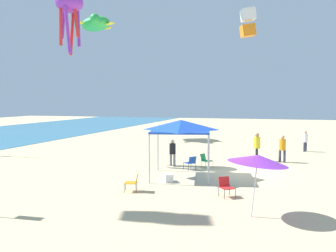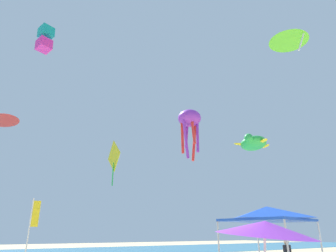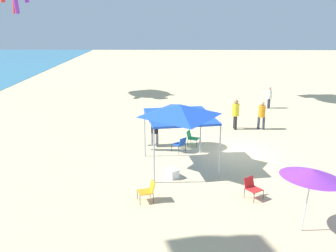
% 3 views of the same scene
% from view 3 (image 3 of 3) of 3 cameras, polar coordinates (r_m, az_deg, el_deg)
% --- Properties ---
extents(ground, '(120.00, 120.00, 0.10)m').
position_cam_3_polar(ground, '(20.75, 9.89, -4.14)').
color(ground, '#D6BC8C').
extents(canopy_tent, '(3.89, 3.57, 3.05)m').
position_cam_3_polar(canopy_tent, '(17.97, 1.74, 2.18)').
color(canopy_tent, '#B7B7BC').
rests_on(canopy_tent, ground).
extents(beach_umbrella, '(2.10, 2.11, 2.32)m').
position_cam_3_polar(beach_umbrella, '(13.59, 20.35, -6.58)').
color(beach_umbrella, silver).
rests_on(beach_umbrella, ground).
extents(folding_chair_right_of_tent, '(0.80, 0.81, 0.82)m').
position_cam_3_polar(folding_chair_right_of_tent, '(20.55, 1.79, -2.55)').
color(folding_chair_right_of_tent, black).
rests_on(folding_chair_right_of_tent, ground).
extents(folding_chair_facing_ocean, '(0.81, 0.78, 0.82)m').
position_cam_3_polar(folding_chair_facing_ocean, '(15.93, 12.16, -8.66)').
color(folding_chair_facing_ocean, black).
rests_on(folding_chair_facing_ocean, ground).
extents(folding_chair_near_cooler, '(0.71, 0.77, 0.82)m').
position_cam_3_polar(folding_chair_near_cooler, '(21.62, 3.50, -1.62)').
color(folding_chair_near_cooler, black).
rests_on(folding_chair_near_cooler, ground).
extents(folding_chair_left_of_tent, '(0.68, 0.75, 0.82)m').
position_cam_3_polar(folding_chair_left_of_tent, '(15.35, -2.94, -9.27)').
color(folding_chair_left_of_tent, black).
rests_on(folding_chair_left_of_tent, ground).
extents(cooler_box, '(0.74, 0.69, 0.40)m').
position_cam_3_polar(cooler_box, '(17.53, 0.59, -6.88)').
color(cooler_box, white).
rests_on(cooler_box, ground).
extents(person_beachcomber, '(0.39, 0.41, 1.64)m').
position_cam_3_polar(person_beachcomber, '(21.32, -1.96, -0.47)').
color(person_beachcomber, slate).
rests_on(person_beachcomber, ground).
extents(person_near_umbrella, '(0.51, 0.45, 1.90)m').
position_cam_3_polar(person_near_umbrella, '(24.83, 9.84, 2.05)').
color(person_near_umbrella, black).
rests_on(person_near_umbrella, ground).
extents(person_far_stroller, '(0.41, 0.40, 1.67)m').
position_cam_3_polar(person_far_stroller, '(30.99, 14.57, 4.31)').
color(person_far_stroller, '#33384C').
rests_on(person_far_stroller, ground).
extents(person_watching_sky, '(0.43, 0.44, 1.79)m').
position_cam_3_polar(person_watching_sky, '(25.12, 13.53, 1.85)').
color(person_watching_sky, '#33384C').
rests_on(person_watching_sky, ground).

